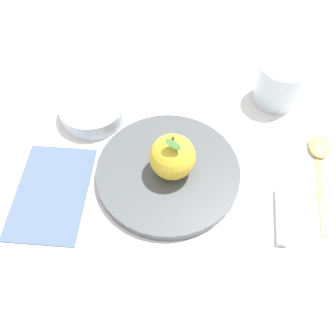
% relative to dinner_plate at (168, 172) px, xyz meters
% --- Properties ---
extents(ground_plane, '(2.40, 2.40, 0.00)m').
position_rel_dinner_plate_xyz_m(ground_plane, '(0.02, 0.02, -0.01)').
color(ground_plane, silver).
extents(dinner_plate, '(0.22, 0.22, 0.02)m').
position_rel_dinner_plate_xyz_m(dinner_plate, '(0.00, 0.00, 0.00)').
color(dinner_plate, '#4C5156').
rests_on(dinner_plate, ground_plane).
extents(apple, '(0.07, 0.07, 0.08)m').
position_rel_dinner_plate_xyz_m(apple, '(0.00, 0.01, 0.04)').
color(apple, gold).
rests_on(apple, dinner_plate).
extents(side_bowl, '(0.11, 0.11, 0.03)m').
position_rel_dinner_plate_xyz_m(side_bowl, '(-0.13, -0.12, 0.01)').
color(side_bowl, silver).
rests_on(side_bowl, ground_plane).
extents(cup, '(0.08, 0.08, 0.08)m').
position_rel_dinner_plate_xyz_m(cup, '(-0.16, 0.20, 0.03)').
color(cup, silver).
rests_on(cup, ground_plane).
extents(knife, '(0.23, 0.05, 0.01)m').
position_rel_dinner_plate_xyz_m(knife, '(0.03, 0.17, -0.01)').
color(knife, silver).
rests_on(knife, ground_plane).
extents(spoon, '(0.18, 0.06, 0.01)m').
position_rel_dinner_plate_xyz_m(spoon, '(-0.02, 0.24, -0.00)').
color(spoon, '#D8B766').
rests_on(spoon, ground_plane).
extents(linen_napkin, '(0.18, 0.13, 0.00)m').
position_rel_dinner_plate_xyz_m(linen_napkin, '(0.03, -0.18, -0.01)').
color(linen_napkin, slate).
rests_on(linen_napkin, ground_plane).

